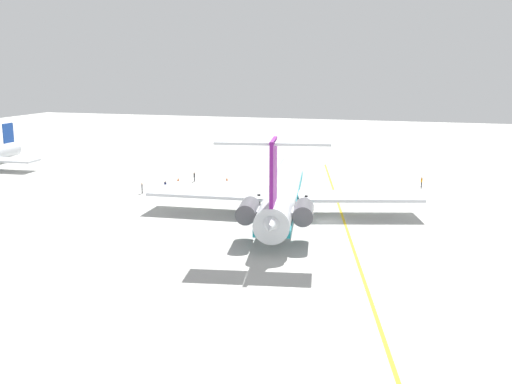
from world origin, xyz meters
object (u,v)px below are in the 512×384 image
main_jetliner (283,192)px  safety_cone_nose (178,179)px  ground_crew_portside (142,187)px  safety_cone_wingtip (227,179)px  ground_crew_starboard (165,184)px  ground_crew_near_tail (422,181)px  ground_crew_near_nose (194,176)px

main_jetliner → safety_cone_nose: main_jetliner is taller
ground_crew_portside → safety_cone_wingtip: (14.61, -9.80, -0.82)m
main_jetliner → ground_crew_portside: bearing=62.3°
main_jetliner → ground_crew_starboard: (11.48, 23.26, -2.44)m
main_jetliner → ground_crew_near_tail: 32.58m
ground_crew_near_tail → safety_cone_wingtip: 34.76m
ground_crew_near_nose → ground_crew_starboard: (-8.77, 1.70, -0.01)m
ground_crew_near_tail → ground_crew_portside: 48.04m
ground_crew_near_nose → safety_cone_wingtip: (2.66, -5.36, -0.79)m
ground_crew_near_nose → ground_crew_starboard: 8.94m
ground_crew_portside → safety_cone_nose: size_ratio=3.16×
main_jetliner → ground_crew_portside: main_jetliner is taller
ground_crew_near_nose → safety_cone_nose: bearing=130.3°
ground_crew_near_tail → ground_crew_starboard: 44.34m
main_jetliner → ground_crew_near_tail: size_ratio=24.62×
main_jetliner → ground_crew_starboard: main_jetliner is taller
ground_crew_near_nose → main_jetliner: bearing=-94.7°
ground_crew_near_nose → ground_crew_portside: bearing=-161.9°
ground_crew_starboard → main_jetliner: bearing=-153.3°
ground_crew_near_tail → safety_cone_nose: 43.57m
main_jetliner → ground_crew_near_tail: (26.82, -18.34, -2.37)m
ground_crew_starboard → ground_crew_near_tail: bearing=-106.7°
ground_crew_near_nose → ground_crew_near_tail: 40.43m
ground_crew_near_tail → ground_crew_near_nose: bearing=40.9°
main_jetliner → ground_crew_near_tail: bearing=-44.3°
main_jetliner → safety_cone_nose: size_ratio=79.80×
ground_crew_portside → ground_crew_starboard: bearing=179.5°
ground_crew_portside → ground_crew_starboard: size_ratio=1.03×
ground_crew_near_tail → ground_crew_starboard: ground_crew_near_tail is taller
ground_crew_near_nose → ground_crew_near_tail: size_ratio=0.95×
main_jetliner → ground_crew_portside: 27.39m
ground_crew_near_tail → safety_cone_wingtip: bearing=38.0°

